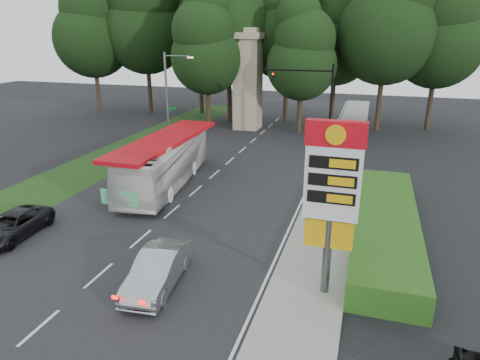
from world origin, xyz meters
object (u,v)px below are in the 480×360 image
(transit_bus, at_px, (166,162))
(suv_charcoal, at_px, (12,225))
(monument, at_px, (248,79))
(traffic_signal_mast, at_px, (316,94))
(gas_station_pylon, at_px, (332,187))
(streetlight_signs, at_px, (169,94))
(sedan_silver, at_px, (158,270))

(transit_bus, bearing_deg, suv_charcoal, -120.00)
(monument, bearing_deg, traffic_signal_mast, -38.00)
(gas_station_pylon, height_order, monument, monument)
(monument, bearing_deg, streetlight_signs, -121.97)
(traffic_signal_mast, height_order, streetlight_signs, streetlight_signs)
(streetlight_signs, bearing_deg, suv_charcoal, -87.70)
(gas_station_pylon, bearing_deg, monument, 111.80)
(streetlight_signs, distance_m, sedan_silver, 23.81)
(transit_bus, bearing_deg, sedan_silver, -72.58)
(traffic_signal_mast, bearing_deg, monument, 142.00)
(gas_station_pylon, distance_m, sedan_silver, 7.59)
(gas_station_pylon, relative_size, streetlight_signs, 0.86)
(transit_bus, relative_size, sedan_silver, 2.62)
(suv_charcoal, bearing_deg, monument, 77.80)
(gas_station_pylon, height_order, streetlight_signs, streetlight_signs)
(monument, height_order, transit_bus, monument)
(gas_station_pylon, distance_m, suv_charcoal, 15.88)
(streetlight_signs, relative_size, sedan_silver, 1.82)
(suv_charcoal, bearing_deg, traffic_signal_mast, 57.64)
(streetlight_signs, height_order, transit_bus, streetlight_signs)
(streetlight_signs, distance_m, transit_bus, 11.72)
(traffic_signal_mast, bearing_deg, suv_charcoal, -118.82)
(sedan_silver, relative_size, suv_charcoal, 0.99)
(traffic_signal_mast, relative_size, suv_charcoal, 1.63)
(streetlight_signs, bearing_deg, traffic_signal_mast, 8.92)
(monument, bearing_deg, suv_charcoal, -98.65)
(monument, xyz_separation_m, transit_bus, (-0.33, -18.37, -3.51))
(streetlight_signs, xyz_separation_m, sedan_silver, (9.73, -21.41, -3.72))
(monument, height_order, suv_charcoal, monument)
(traffic_signal_mast, relative_size, streetlight_signs, 0.90)
(streetlight_signs, height_order, monument, monument)
(sedan_silver, distance_m, suv_charcoal, 9.12)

